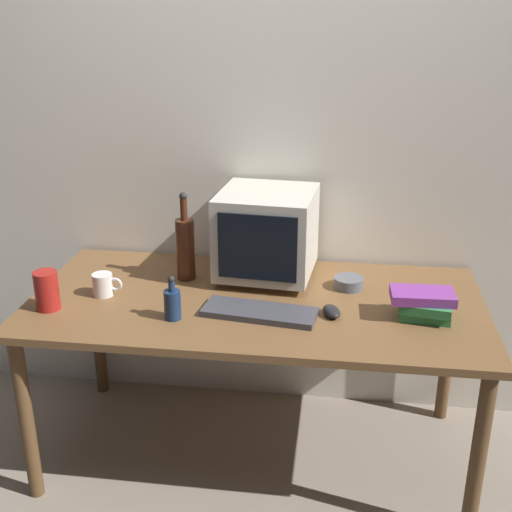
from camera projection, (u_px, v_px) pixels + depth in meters
The scene contains 12 objects.
ground_plane at pixel (256, 451), 2.80m from camera, with size 6.00×6.00×0.00m, color gray.
back_wall at pixel (271, 141), 2.79m from camera, with size 4.00×0.08×2.50m, color silver.
desk at pixel (256, 316), 2.56m from camera, with size 1.76×0.86×0.73m.
crt_monitor at pixel (267, 233), 2.66m from camera, with size 0.41×0.42×0.37m.
keyboard at pixel (260, 312), 2.39m from camera, with size 0.42×0.15×0.02m, color #3F3F47.
computer_mouse at pixel (332, 311), 2.39m from camera, with size 0.06×0.10×0.04m, color black.
bottle_tall at pixel (185, 247), 2.67m from camera, with size 0.08×0.08×0.37m.
bottle_short at pixel (172, 303), 2.35m from camera, with size 0.06×0.06×0.17m.
book_stack at pixel (424, 304), 2.36m from camera, with size 0.23×0.18×0.11m.
mug at pixel (104, 285), 2.55m from camera, with size 0.12×0.08×0.09m.
cd_spindle at pixel (348, 283), 2.62m from camera, with size 0.12×0.12×0.04m, color #595B66.
metal_canister at pixel (47, 290), 2.42m from camera, with size 0.09×0.09×0.15m, color #A51E19.
Camera 1 is at (0.31, -2.27, 1.81)m, focal length 45.43 mm.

